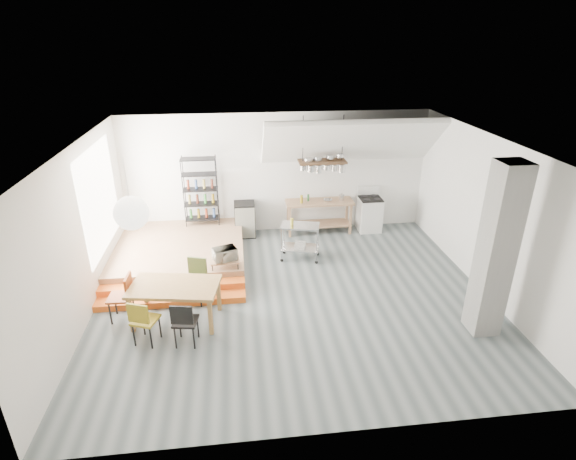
{
  "coord_description": "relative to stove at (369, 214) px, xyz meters",
  "views": [
    {
      "loc": [
        -1.07,
        -7.9,
        5.09
      ],
      "look_at": [
        -0.03,
        0.8,
        1.17
      ],
      "focal_mm": 28.0,
      "sensor_mm": 36.0,
      "label": 1
    }
  ],
  "objects": [
    {
      "name": "stove",
      "position": [
        0.0,
        0.0,
        0.0
      ],
      "size": [
        0.6,
        0.6,
        1.18
      ],
      "color": "white",
      "rests_on": "ground"
    },
    {
      "name": "chair_black",
      "position": [
        -4.58,
        -4.5,
        0.05
      ],
      "size": [
        0.46,
        0.46,
        0.88
      ],
      "rotation": [
        0.0,
        0.0,
        2.99
      ],
      "color": "black",
      "rests_on": "ground"
    },
    {
      "name": "bowl",
      "position": [
        -1.19,
        -0.06,
        0.46
      ],
      "size": [
        0.28,
        0.28,
        0.06
      ],
      "primitive_type": "imported",
      "rotation": [
        0.0,
        0.0,
        -0.24
      ],
      "color": "silver",
      "rests_on": "kitchen_counter"
    },
    {
      "name": "pot_rack",
      "position": [
        -1.37,
        -0.23,
        1.5
      ],
      "size": [
        1.2,
        0.5,
        1.43
      ],
      "color": "#442D1B",
      "rests_on": "ceiling"
    },
    {
      "name": "platform",
      "position": [
        -5.0,
        -1.16,
        -0.28
      ],
      "size": [
        3.0,
        3.0,
        0.4
      ],
      "primitive_type": "cube",
      "color": "#956B4A",
      "rests_on": "ground"
    },
    {
      "name": "step_lower",
      "position": [
        -5.0,
        -3.11,
        -0.41
      ],
      "size": [
        3.0,
        0.35,
        0.13
      ],
      "primitive_type": "cube",
      "color": "#DC5D19",
      "rests_on": "ground"
    },
    {
      "name": "slope_ceiling",
      "position": [
        -0.7,
        -0.26,
        2.07
      ],
      "size": [
        4.4,
        1.44,
        1.32
      ],
      "primitive_type": "cube",
      "rotation": [
        -0.73,
        0.0,
        0.0
      ],
      "color": "white",
      "rests_on": "wall_back"
    },
    {
      "name": "microwave_shelf",
      "position": [
        -3.9,
        -2.41,
        0.07
      ],
      "size": [
        0.6,
        0.4,
        0.16
      ],
      "color": "#956B4A",
      "rests_on": "platform"
    },
    {
      "name": "microwave",
      "position": [
        -3.9,
        -2.41,
        0.22
      ],
      "size": [
        0.57,
        0.47,
        0.27
      ],
      "primitive_type": "imported",
      "rotation": [
        0.0,
        0.0,
        0.34
      ],
      "color": "beige",
      "rests_on": "microwave_shelf"
    },
    {
      "name": "ceiling",
      "position": [
        -2.5,
        -3.16,
        2.72
      ],
      "size": [
        8.0,
        7.0,
        0.02
      ],
      "primitive_type": "cube",
      "color": "white",
      "rests_on": "wall_back"
    },
    {
      "name": "rolling_cart",
      "position": [
        -2.13,
        -1.49,
        0.09
      ],
      "size": [
        0.99,
        0.7,
        0.89
      ],
      "rotation": [
        0.0,
        0.0,
        -0.24
      ],
      "color": "silver",
      "rests_on": "ground"
    },
    {
      "name": "window_pane",
      "position": [
        -6.48,
        -1.66,
        1.32
      ],
      "size": [
        0.02,
        2.5,
        2.2
      ],
      "primitive_type": "cube",
      "color": "white",
      "rests_on": "wall_left"
    },
    {
      "name": "wire_shelving",
      "position": [
        -4.5,
        0.04,
        0.85
      ],
      "size": [
        0.88,
        0.38,
        1.8
      ],
      "color": "black",
      "rests_on": "platform"
    },
    {
      "name": "chair_mustard",
      "position": [
        -5.3,
        -4.38,
        0.05
      ],
      "size": [
        0.52,
        0.52,
        0.89
      ],
      "rotation": [
        0.0,
        0.0,
        2.79
      ],
      "color": "olive",
      "rests_on": "ground"
    },
    {
      "name": "wall_right",
      "position": [
        1.5,
        -3.16,
        1.12
      ],
      "size": [
        0.04,
        7.0,
        3.2
      ],
      "primitive_type": "cube",
      "color": "silver",
      "rests_on": "ground"
    },
    {
      "name": "paper_lantern",
      "position": [
        -5.4,
        -3.62,
        1.72
      ],
      "size": [
        0.6,
        0.6,
        0.6
      ],
      "primitive_type": "sphere",
      "color": "white",
      "rests_on": "ceiling"
    },
    {
      "name": "mini_fridge",
      "position": [
        -3.4,
        0.04,
        -0.02
      ],
      "size": [
        0.54,
        0.54,
        0.92
      ],
      "primitive_type": "cube",
      "color": "black",
      "rests_on": "ground"
    },
    {
      "name": "kitchen_counter",
      "position": [
        -1.4,
        -0.01,
        0.15
      ],
      "size": [
        1.8,
        0.6,
        0.91
      ],
      "color": "#956B4A",
      "rests_on": "ground"
    },
    {
      "name": "wall_left",
      "position": [
        -6.5,
        -3.16,
        1.12
      ],
      "size": [
        0.04,
        7.0,
        3.2
      ],
      "primitive_type": "cube",
      "color": "silver",
      "rests_on": "ground"
    },
    {
      "name": "wall_back",
      "position": [
        -2.5,
        0.34,
        1.12
      ],
      "size": [
        8.0,
        0.04,
        3.2
      ],
      "primitive_type": "cube",
      "color": "silver",
      "rests_on": "ground"
    },
    {
      "name": "step_upper",
      "position": [
        -5.0,
        -2.76,
        -0.35
      ],
      "size": [
        3.0,
        0.35,
        0.27
      ],
      "primitive_type": "cube",
      "color": "#DC5D19",
      "rests_on": "ground"
    },
    {
      "name": "chair_olive",
      "position": [
        -4.48,
        -3.03,
        0.06
      ],
      "size": [
        0.53,
        0.53,
        0.91
      ],
      "rotation": [
        0.0,
        0.0,
        -0.31
      ],
      "color": "#53632F",
      "rests_on": "ground"
    },
    {
      "name": "concrete_column",
      "position": [
        0.8,
        -4.66,
        1.12
      ],
      "size": [
        0.5,
        0.5,
        3.2
      ],
      "primitive_type": "cube",
      "color": "gray",
      "rests_on": "ground"
    },
    {
      "name": "dining_table",
      "position": [
        -4.81,
        -3.72,
        0.21
      ],
      "size": [
        1.75,
        1.17,
        0.77
      ],
      "rotation": [
        0.0,
        0.0,
        -0.17
      ],
      "color": "olive",
      "rests_on": "ground"
    },
    {
      "name": "chair_red",
      "position": [
        -5.78,
        -3.54,
        0.08
      ],
      "size": [
        0.45,
        0.45,
        0.94
      ],
      "rotation": [
        0.0,
        0.0,
        -1.62
      ],
      "color": "#A34117",
      "rests_on": "ground"
    },
    {
      "name": "floor",
      "position": [
        -2.5,
        -3.16,
        -0.48
      ],
      "size": [
        8.0,
        8.0,
        0.0
      ],
      "primitive_type": "plane",
      "color": "#4E585A",
      "rests_on": "ground"
    }
  ]
}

